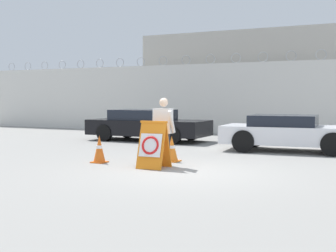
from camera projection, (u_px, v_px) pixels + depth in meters
ground_plane at (186, 172)px, 10.63m from camera, size 90.00×90.00×0.00m
perimeter_wall at (290, 99)px, 20.49m from camera, size 36.00×0.30×3.75m
building_block at (251, 83)px, 26.55m from camera, size 9.96×7.35×5.04m
barricade_sign at (153, 145)px, 11.24m from camera, size 0.71×0.68×1.15m
security_guard at (164, 128)px, 11.65m from camera, size 0.62×0.38×1.69m
traffic_cone_near at (172, 149)px, 12.41m from camera, size 0.40×0.40×0.68m
traffic_cone_mid at (99, 149)px, 12.21m from camera, size 0.36×0.36×0.72m
parked_car_front_coupe at (147, 125)px, 18.40m from camera, size 4.76×2.01×1.22m
parked_car_rear_sedan at (289, 132)px, 14.78m from camera, size 4.36×2.23×1.15m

